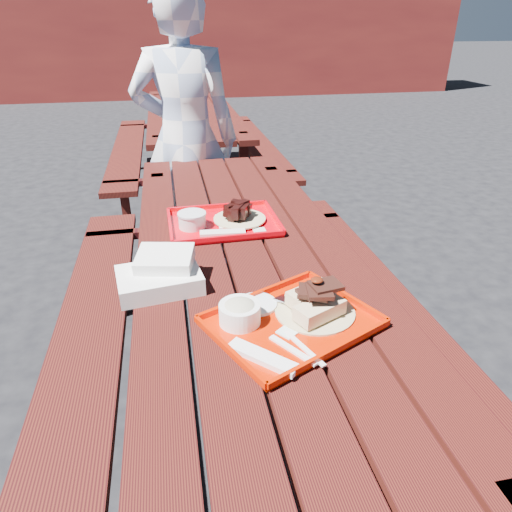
{
  "coord_description": "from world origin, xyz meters",
  "views": [
    {
      "loc": [
        -0.24,
        -1.36,
        1.47
      ],
      "look_at": [
        0.0,
        -0.15,
        0.82
      ],
      "focal_mm": 32.0,
      "sensor_mm": 36.0,
      "label": 1
    }
  ],
  "objects_px": {
    "picnic_table_far": "(193,132)",
    "picnic_table_near": "(248,301)",
    "far_tray": "(222,221)",
    "near_tray": "(287,313)",
    "person": "(186,140)"
  },
  "relations": [
    {
      "from": "picnic_table_far",
      "to": "picnic_table_near",
      "type": "bearing_deg",
      "value": -90.0
    },
    {
      "from": "picnic_table_near",
      "to": "far_tray",
      "type": "xyz_separation_m",
      "value": [
        -0.06,
        0.25,
        0.21
      ]
    },
    {
      "from": "picnic_table_near",
      "to": "near_tray",
      "type": "xyz_separation_m",
      "value": [
        0.03,
        -0.41,
        0.22
      ]
    },
    {
      "from": "picnic_table_near",
      "to": "person",
      "type": "distance_m",
      "value": 1.36
    },
    {
      "from": "picnic_table_near",
      "to": "near_tray",
      "type": "distance_m",
      "value": 0.46
    },
    {
      "from": "person",
      "to": "far_tray",
      "type": "bearing_deg",
      "value": 104.8
    },
    {
      "from": "person",
      "to": "picnic_table_far",
      "type": "bearing_deg",
      "value": -83.78
    },
    {
      "from": "picnic_table_far",
      "to": "far_tray",
      "type": "relative_size",
      "value": 5.66
    },
    {
      "from": "picnic_table_far",
      "to": "person",
      "type": "xyz_separation_m",
      "value": [
        -0.13,
        -1.47,
        0.28
      ]
    },
    {
      "from": "picnic_table_near",
      "to": "person",
      "type": "bearing_deg",
      "value": 95.39
    },
    {
      "from": "picnic_table_near",
      "to": "far_tray",
      "type": "distance_m",
      "value": 0.33
    },
    {
      "from": "picnic_table_far",
      "to": "person",
      "type": "distance_m",
      "value": 1.5
    },
    {
      "from": "picnic_table_near",
      "to": "person",
      "type": "height_order",
      "value": "person"
    },
    {
      "from": "near_tray",
      "to": "picnic_table_far",
      "type": "bearing_deg",
      "value": 90.59
    },
    {
      "from": "near_tray",
      "to": "person",
      "type": "relative_size",
      "value": 0.3
    }
  ]
}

